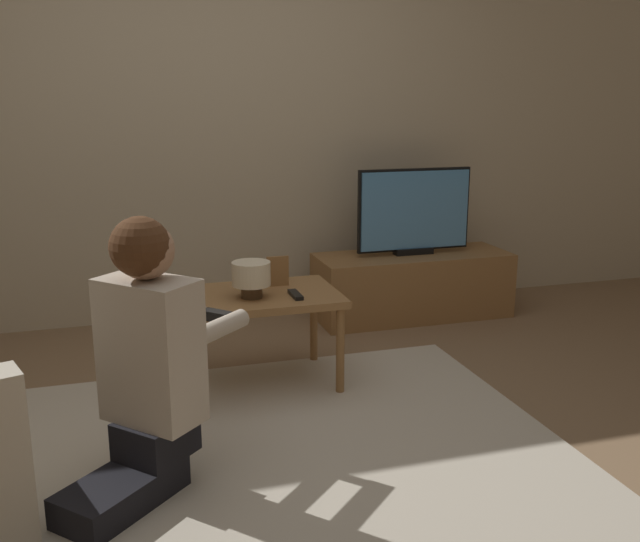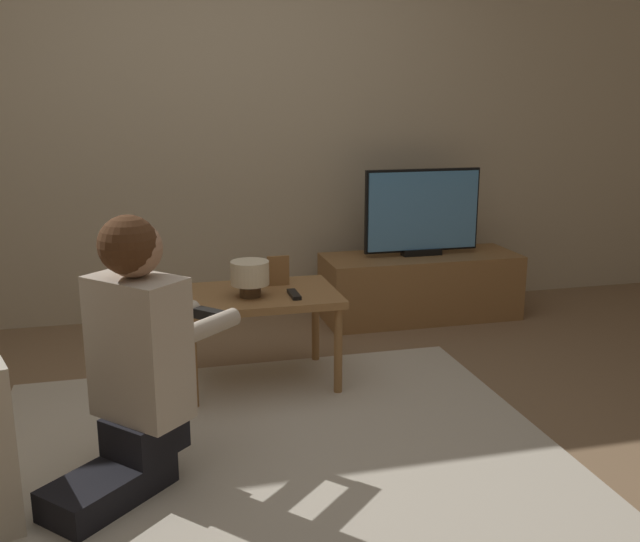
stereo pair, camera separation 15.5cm
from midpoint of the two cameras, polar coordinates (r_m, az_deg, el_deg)
ground_plane at (r=2.95m, az=-2.11°, el=-14.18°), size 10.00×10.00×0.00m
wall_back at (r=4.51m, az=-7.57°, el=12.68°), size 10.00×0.06×2.60m
rug at (r=2.95m, az=-2.11°, el=-14.04°), size 2.23×1.86×0.02m
tv_stand at (r=4.58m, az=8.97°, el=-1.22°), size 1.23×0.45×0.41m
tv at (r=4.49m, az=9.18°, el=4.69°), size 0.74×0.08×0.54m
coffee_table at (r=3.43m, az=-3.65°, el=-2.64°), size 0.75×0.52×0.47m
person_kneeling at (r=2.57m, az=-12.86°, el=-6.45°), size 0.76×0.73×0.99m
picture_frame at (r=3.52m, az=-2.11°, el=0.02°), size 0.11×0.01×0.15m
table_lamp at (r=3.32m, az=-4.30°, el=-0.36°), size 0.18×0.18×0.17m
remote at (r=3.34m, az=-0.76°, el=-1.89°), size 0.04×0.15×0.02m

